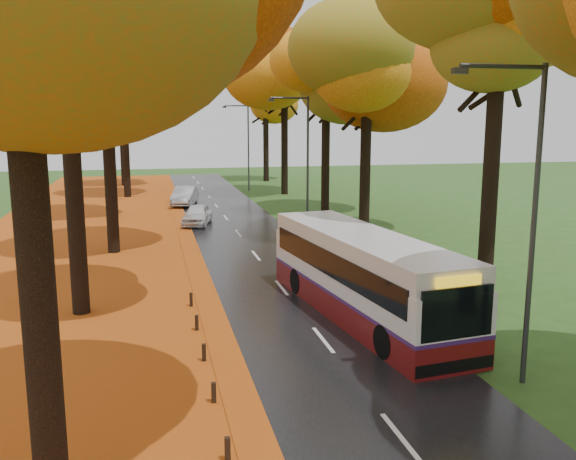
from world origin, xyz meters
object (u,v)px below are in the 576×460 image
object	(u,v)px
streetlamp_near	(526,202)
bus	(362,273)
car_silver	(185,196)
car_white	(197,215)
streetlamp_mid	(304,153)
car_dark	(184,195)
streetlamp_far	(246,140)

from	to	relation	value
streetlamp_near	bus	xyz separation A→B (m)	(-2.00, 5.98, -3.18)
streetlamp_near	bus	distance (m)	7.06
car_silver	car_white	bearing A→B (deg)	-75.24
streetlamp_near	streetlamp_mid	bearing A→B (deg)	90.00
car_dark	bus	bearing A→B (deg)	-79.70
car_silver	car_dark	size ratio (longest dim) A/B	1.10
streetlamp_near	car_dark	size ratio (longest dim) A/B	1.99
streetlamp_near	car_silver	xyz separation A→B (m)	(-6.30, 34.87, -3.95)
bus	car_dark	distance (m)	30.97
streetlamp_near	bus	size ratio (longest dim) A/B	0.72
bus	car_white	distance (m)	20.09
car_silver	bus	bearing A→B (deg)	-68.27
streetlamp_near	car_silver	distance (m)	35.66
streetlamp_mid	car_silver	bearing A→B (deg)	116.07
streetlamp_near	car_white	world-z (taller)	streetlamp_near
bus	car_silver	distance (m)	29.22
streetlamp_far	streetlamp_mid	bearing A→B (deg)	-90.00
streetlamp_mid	car_white	bearing A→B (deg)	149.02
streetlamp_near	car_silver	size ratio (longest dim) A/B	1.81
streetlamp_near	streetlamp_mid	xyz separation A→B (m)	(0.00, 22.00, 0.00)
streetlamp_mid	streetlamp_far	world-z (taller)	same
car_silver	car_dark	world-z (taller)	car_silver
streetlamp_far	car_white	size ratio (longest dim) A/B	2.10
streetlamp_near	bus	bearing A→B (deg)	108.49
streetlamp_mid	bus	xyz separation A→B (m)	(-2.00, -16.02, -3.18)
streetlamp_far	bus	distance (m)	38.21
streetlamp_mid	car_silver	distance (m)	14.86
streetlamp_mid	streetlamp_far	size ratio (longest dim) A/B	1.00
car_dark	streetlamp_far	bearing A→B (deg)	51.80
streetlamp_far	car_silver	distance (m)	11.77
bus	car_dark	world-z (taller)	bus
streetlamp_mid	car_silver	world-z (taller)	streetlamp_mid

